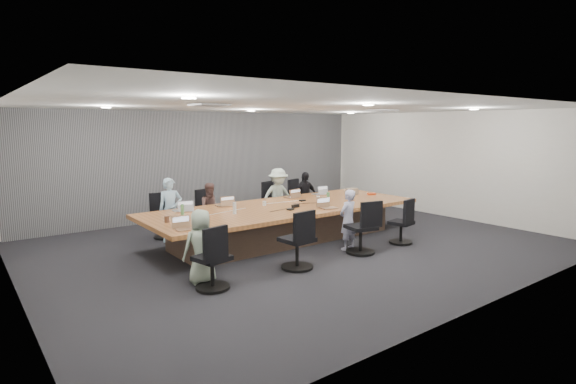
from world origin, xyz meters
TOP-DOWN VIEW (x-y plane):
  - floor at (0.00, 0.00)m, footprint 10.00×8.00m
  - ceiling at (0.00, 0.00)m, footprint 10.00×8.00m
  - wall_back at (0.00, 4.00)m, footprint 10.00×0.00m
  - wall_front at (0.00, -4.00)m, footprint 10.00×0.00m
  - wall_left at (-5.00, 0.00)m, footprint 0.00×8.00m
  - wall_right at (5.00, 0.00)m, footprint 0.00×8.00m
  - curtain at (0.00, 3.92)m, footprint 9.80×0.04m
  - conference_table at (0.00, 0.50)m, footprint 6.00×2.20m
  - chair_0 at (-2.00, 2.20)m, footprint 0.56×0.56m
  - chair_1 at (-1.05, 2.20)m, footprint 0.62×0.62m
  - chair_2 at (0.80, 2.20)m, footprint 0.69×0.69m
  - chair_3 at (1.64, 2.20)m, footprint 0.69×0.69m
  - chair_4 at (-2.63, -1.20)m, footprint 0.64×0.64m
  - chair_5 at (-1.02, -1.20)m, footprint 0.63×0.63m
  - chair_6 at (0.53, -1.20)m, footprint 0.69×0.69m
  - chair_7 at (1.73, -1.20)m, footprint 0.59×0.59m
  - person_0 at (-2.00, 1.85)m, footprint 0.55×0.42m
  - laptop_0 at (-2.00, 1.30)m, footprint 0.35×0.27m
  - person_1 at (-1.05, 1.85)m, footprint 0.66×0.56m
  - laptop_1 at (-1.05, 1.30)m, footprint 0.34×0.25m
  - person_2 at (0.80, 1.85)m, footprint 0.98×0.68m
  - laptop_2 at (0.80, 1.30)m, footprint 0.37×0.28m
  - person_3 at (1.64, 1.85)m, footprint 0.77×0.39m
  - laptop_3 at (1.64, 1.30)m, footprint 0.30×0.22m
  - person_4 at (-2.63, -0.85)m, footprint 0.60×0.42m
  - laptop_4 at (-2.63, -0.30)m, footprint 0.33×0.25m
  - person_6 at (0.53, -0.85)m, footprint 0.48×0.35m
  - laptop_6 at (0.53, -0.30)m, footprint 0.36×0.28m
  - bottle_green_left at (-2.21, 0.77)m, footprint 0.07×0.07m
  - bottle_green_right at (0.92, 0.17)m, footprint 0.09×0.09m
  - bottle_clear at (-1.30, 0.39)m, footprint 0.09×0.09m
  - cup_white_far at (-0.33, 0.80)m, footprint 0.10×0.10m
  - cup_white_near at (1.05, 0.64)m, footprint 0.10×0.10m
  - mug_brown at (-2.65, 0.45)m, footprint 0.11×0.11m
  - mic_left at (-0.19, 0.06)m, footprint 0.17×0.14m
  - mic_right at (0.67, 0.75)m, footprint 0.15×0.11m
  - stapler at (0.05, 0.21)m, footprint 0.18×0.05m
  - canvas_bag at (2.27, 0.78)m, footprint 0.30×0.19m
  - snack_packet at (2.65, 0.47)m, footprint 0.21×0.18m

SIDE VIEW (x-z plane):
  - floor at x=0.00m, z-range 0.00..0.00m
  - chair_7 at x=1.73m, z-range 0.00..0.73m
  - chair_1 at x=-1.05m, z-range 0.00..0.75m
  - chair_0 at x=-2.00m, z-range 0.00..0.76m
  - chair_4 at x=-2.63m, z-range 0.00..0.80m
  - conference_table at x=0.00m, z-range 0.03..0.77m
  - chair_3 at x=1.64m, z-range 0.00..0.81m
  - chair_2 at x=0.80m, z-range 0.00..0.82m
  - chair_6 at x=0.53m, z-range 0.00..0.86m
  - chair_5 at x=-1.02m, z-range 0.00..0.86m
  - person_4 at x=-2.63m, z-range 0.00..1.17m
  - person_1 at x=-1.05m, z-range 0.00..1.17m
  - person_6 at x=0.53m, z-range 0.00..1.20m
  - person_3 at x=1.64m, z-range 0.00..1.25m
  - person_0 at x=-2.00m, z-range 0.00..1.35m
  - person_2 at x=0.80m, z-range 0.00..1.39m
  - laptop_0 at x=-2.00m, z-range 0.74..0.76m
  - laptop_1 at x=-1.05m, z-range 0.74..0.76m
  - laptop_2 at x=0.80m, z-range 0.74..0.76m
  - laptop_3 at x=1.64m, z-range 0.74..0.76m
  - laptop_4 at x=-2.63m, z-range 0.74..0.76m
  - laptop_6 at x=0.53m, z-range 0.74..0.76m
  - mic_right at x=0.67m, z-range 0.74..0.77m
  - mic_left at x=-0.19m, z-range 0.74..0.77m
  - snack_packet at x=2.65m, z-range 0.74..0.78m
  - stapler at x=0.05m, z-range 0.74..0.81m
  - cup_white_near at x=1.05m, z-range 0.74..0.83m
  - cup_white_far at x=-0.33m, z-range 0.74..0.83m
  - mug_brown at x=-2.65m, z-range 0.74..0.85m
  - canvas_bag at x=2.27m, z-range 0.74..0.89m
  - bottle_clear at x=-1.30m, z-range 0.74..0.97m
  - bottle_green_left at x=-2.21m, z-range 0.74..0.97m
  - bottle_green_right at x=0.92m, z-range 0.74..0.99m
  - wall_back at x=0.00m, z-range 0.00..2.80m
  - wall_front at x=0.00m, z-range 0.00..2.80m
  - wall_left at x=-5.00m, z-range 0.00..2.80m
  - wall_right at x=5.00m, z-range 0.00..2.80m
  - curtain at x=0.00m, z-range 0.00..2.80m
  - ceiling at x=0.00m, z-range 2.80..2.80m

